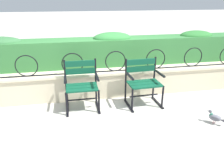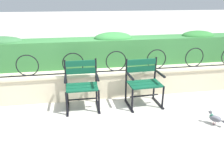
# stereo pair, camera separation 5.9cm
# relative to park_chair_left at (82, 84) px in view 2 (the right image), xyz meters

# --- Properties ---
(ground_plane) EXTENTS (60.00, 60.00, 0.00)m
(ground_plane) POSITION_rel_park_chair_left_xyz_m (0.51, -0.42, -0.47)
(ground_plane) COLOR #BCB7AD
(stone_wall) EXTENTS (7.94, 0.41, 0.55)m
(stone_wall) POSITION_rel_park_chair_left_xyz_m (0.51, 0.45, -0.19)
(stone_wall) COLOR beige
(stone_wall) RESTS_ON ground
(iron_arch_fence) EXTENTS (7.39, 0.02, 0.42)m
(iron_arch_fence) POSITION_rel_park_chair_left_xyz_m (0.32, 0.37, 0.26)
(iron_arch_fence) COLOR black
(iron_arch_fence) RESTS_ON stone_wall
(hedge_row) EXTENTS (7.78, 0.56, 0.71)m
(hedge_row) POSITION_rel_park_chair_left_xyz_m (0.52, 0.90, 0.40)
(hedge_row) COLOR #387A3D
(hedge_row) RESTS_ON stone_wall
(park_chair_left) EXTENTS (0.61, 0.52, 0.90)m
(park_chair_left) POSITION_rel_park_chair_left_xyz_m (0.00, 0.00, 0.00)
(park_chair_left) COLOR #0F4C33
(park_chair_left) RESTS_ON ground
(park_chair_right) EXTENTS (0.66, 0.55, 0.88)m
(park_chair_right) POSITION_rel_park_chair_left_xyz_m (1.17, -0.05, -0.00)
(park_chair_right) COLOR #0F4C33
(park_chair_right) RESTS_ON ground
(pigeon_near_chairs) EXTENTS (0.22, 0.24, 0.22)m
(pigeon_near_chairs) POSITION_rel_park_chair_left_xyz_m (2.11, -1.00, -0.36)
(pigeon_near_chairs) COLOR slate
(pigeon_near_chairs) RESTS_ON ground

